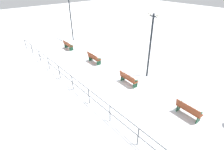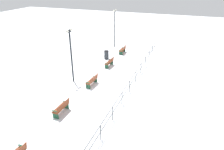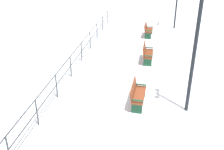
{
  "view_description": "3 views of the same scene",
  "coord_description": "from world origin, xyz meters",
  "px_view_note": "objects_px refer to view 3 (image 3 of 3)",
  "views": [
    {
      "loc": [
        -7.75,
        -7.19,
        6.75
      ],
      "look_at": [
        -1.13,
        0.57,
        0.88
      ],
      "focal_mm": 28.02,
      "sensor_mm": 36.0,
      "label": 1
    },
    {
      "loc": [
        -7.24,
        14.22,
        8.44
      ],
      "look_at": [
        -1.73,
        -0.48,
        1.03
      ],
      "focal_mm": 33.54,
      "sensor_mm": 36.0,
      "label": 2
    },
    {
      "loc": [
        0.4,
        -9.14,
        5.74
      ],
      "look_at": [
        -1.21,
        0.56,
        0.93
      ],
      "focal_mm": 43.18,
      "sensor_mm": 36.0,
      "label": 3
    }
  ],
  "objects_px": {
    "lamppost_middle": "(197,35)",
    "bench_third": "(137,94)",
    "bench_fourth": "(147,53)",
    "bench_fifth": "(148,30)"
  },
  "relations": [
    {
      "from": "bench_fifth",
      "to": "lamppost_middle",
      "type": "relative_size",
      "value": 0.29
    },
    {
      "from": "bench_third",
      "to": "lamppost_middle",
      "type": "distance_m",
      "value": 3.17
    },
    {
      "from": "bench_fourth",
      "to": "bench_fifth",
      "type": "relative_size",
      "value": 1.05
    },
    {
      "from": "bench_third",
      "to": "bench_fifth",
      "type": "relative_size",
      "value": 1.08
    },
    {
      "from": "bench_third",
      "to": "lamppost_middle",
      "type": "height_order",
      "value": "lamppost_middle"
    },
    {
      "from": "lamppost_middle",
      "to": "bench_third",
      "type": "bearing_deg",
      "value": 176.53
    },
    {
      "from": "bench_third",
      "to": "bench_fifth",
      "type": "xyz_separation_m",
      "value": [
        0.03,
        8.81,
        -0.01
      ]
    },
    {
      "from": "bench_third",
      "to": "bench_fifth",
      "type": "height_order",
      "value": "bench_third"
    },
    {
      "from": "bench_fourth",
      "to": "lamppost_middle",
      "type": "height_order",
      "value": "lamppost_middle"
    },
    {
      "from": "bench_fourth",
      "to": "bench_fifth",
      "type": "bearing_deg",
      "value": 92.71
    }
  ]
}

